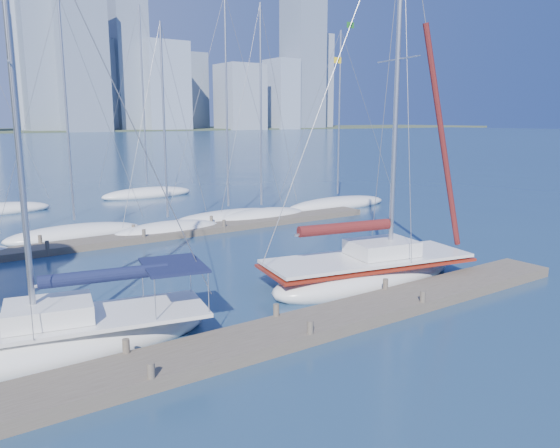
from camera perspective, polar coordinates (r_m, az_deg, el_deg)
ground at (r=17.51m, az=1.31°, el=-11.65°), size 700.00×700.00×0.00m
near_dock at (r=17.43m, az=1.31°, el=-11.05°), size 26.00×2.00×0.40m
far_dock at (r=31.93m, az=-12.85°, el=-1.16°), size 30.00×1.80×0.36m
sailboat_navy at (r=17.23m, az=-21.00°, el=-8.70°), size 8.85×4.43×14.51m
sailboat_maroon at (r=22.89m, az=9.23°, el=-3.14°), size 9.84×4.83×16.19m
bg_boat_1 at (r=33.32m, az=-20.60°, el=-0.92°), size 8.01×3.84×13.54m
bg_boat_2 at (r=32.86m, az=-11.59°, el=-0.61°), size 7.04×4.48×12.37m
bg_boat_3 at (r=36.34m, az=-5.39°, el=0.68°), size 8.54×2.37×14.65m
bg_boat_4 at (r=36.71m, az=-1.95°, el=0.85°), size 7.22×3.54×14.26m
bg_boat_5 at (r=42.21m, az=6.02°, el=2.10°), size 9.51×5.50×13.42m
bg_boat_7 at (r=49.17m, az=-13.67°, el=3.15°), size 8.43×4.24×16.28m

